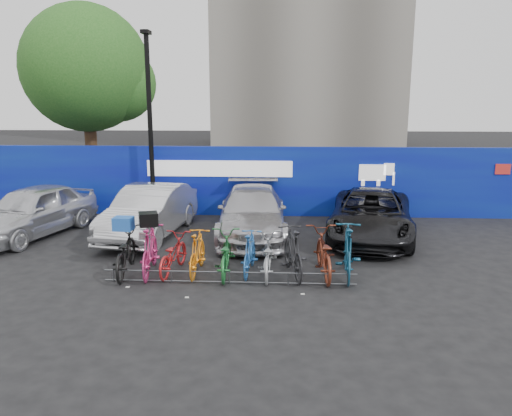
# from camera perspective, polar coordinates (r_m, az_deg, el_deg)

# --- Properties ---
(ground) EXTENTS (100.00, 100.00, 0.00)m
(ground) POSITION_cam_1_polar(r_m,az_deg,el_deg) (11.75, -2.75, -7.62)
(ground) COLOR black
(ground) RESTS_ON ground
(hoarding) EXTENTS (22.00, 0.18, 2.40)m
(hoarding) POSITION_cam_1_polar(r_m,az_deg,el_deg) (17.24, -0.82, 3.08)
(hoarding) COLOR #0B0B9B
(hoarding) RESTS_ON ground
(tree) EXTENTS (5.40, 5.20, 7.80)m
(tree) POSITION_cam_1_polar(r_m,az_deg,el_deg) (22.48, -18.25, 14.58)
(tree) COLOR #382314
(tree) RESTS_ON ground
(lamppost) EXTENTS (0.25, 0.50, 6.11)m
(lamppost) POSITION_cam_1_polar(r_m,az_deg,el_deg) (16.95, -12.02, 9.68)
(lamppost) COLOR black
(lamppost) RESTS_ON ground
(bike_rack) EXTENTS (5.60, 0.03, 0.30)m
(bike_rack) POSITION_cam_1_polar(r_m,az_deg,el_deg) (11.14, -3.06, -7.90)
(bike_rack) COLOR #595B60
(bike_rack) RESTS_ON ground
(car_0) EXTENTS (2.92, 4.75, 1.51)m
(car_0) POSITION_cam_1_polar(r_m,az_deg,el_deg) (16.20, -24.20, -0.28)
(car_0) COLOR silver
(car_0) RESTS_ON ground
(car_1) EXTENTS (2.15, 4.67, 1.48)m
(car_1) POSITION_cam_1_polar(r_m,az_deg,el_deg) (15.07, -12.07, -0.39)
(car_1) COLOR silver
(car_1) RESTS_ON ground
(car_2) EXTENTS (2.19, 4.95, 1.41)m
(car_2) POSITION_cam_1_polar(r_m,az_deg,el_deg) (14.79, -0.44, -0.50)
(car_2) COLOR #B3B2B7
(car_2) RESTS_ON ground
(car_3) EXTENTS (3.17, 5.32, 1.38)m
(car_3) POSITION_cam_1_polar(r_m,az_deg,el_deg) (14.91, 13.01, -0.78)
(car_3) COLOR black
(car_3) RESTS_ON ground
(bike_0) EXTENTS (0.91, 2.07, 1.05)m
(bike_0) POSITION_cam_1_polar(r_m,az_deg,el_deg) (12.05, -14.73, -4.87)
(bike_0) COLOR black
(bike_0) RESTS_ON ground
(bike_1) EXTENTS (0.73, 1.98, 1.16)m
(bike_1) POSITION_cam_1_polar(r_m,az_deg,el_deg) (11.88, -12.04, -4.71)
(bike_1) COLOR #C72C6E
(bike_1) RESTS_ON ground
(bike_2) EXTENTS (0.83, 1.79, 0.90)m
(bike_2) POSITION_cam_1_polar(r_m,az_deg,el_deg) (11.90, -9.50, -5.22)
(bike_2) COLOR red
(bike_2) RESTS_ON ground
(bike_3) EXTENTS (0.53, 1.72, 1.03)m
(bike_3) POSITION_cam_1_polar(r_m,az_deg,el_deg) (11.73, -6.73, -5.09)
(bike_3) COLOR orange
(bike_3) RESTS_ON ground
(bike_4) EXTENTS (0.74, 1.91, 0.99)m
(bike_4) POSITION_cam_1_polar(r_m,az_deg,el_deg) (11.62, -3.58, -5.29)
(bike_4) COLOR #1E6A2E
(bike_4) RESTS_ON ground
(bike_5) EXTENTS (0.61, 1.70, 1.00)m
(bike_5) POSITION_cam_1_polar(r_m,az_deg,el_deg) (11.68, -0.73, -5.13)
(bike_5) COLOR #2865B4
(bike_5) RESTS_ON ground
(bike_6) EXTENTS (0.65, 1.82, 0.96)m
(bike_6) POSITION_cam_1_polar(r_m,az_deg,el_deg) (11.55, 1.24, -5.47)
(bike_6) COLOR #9EA2A5
(bike_6) RESTS_ON ground
(bike_7) EXTENTS (0.88, 1.99, 1.15)m
(bike_7) POSITION_cam_1_polar(r_m,az_deg,el_deg) (11.53, 4.25, -5.01)
(bike_7) COLOR #232326
(bike_7) RESTS_ON ground
(bike_8) EXTENTS (0.83, 2.09, 1.08)m
(bike_8) POSITION_cam_1_polar(r_m,az_deg,el_deg) (11.63, 7.70, -5.14)
(bike_8) COLOR maroon
(bike_8) RESTS_ON ground
(bike_9) EXTENTS (0.76, 2.08, 1.22)m
(bike_9) POSITION_cam_1_polar(r_m,az_deg,el_deg) (11.62, 10.46, -4.87)
(bike_9) COLOR navy
(bike_9) RESTS_ON ground
(cargo_crate) EXTENTS (0.45, 0.35, 0.31)m
(cargo_crate) POSITION_cam_1_polar(r_m,az_deg,el_deg) (11.87, -14.92, -1.73)
(cargo_crate) COLOR blue
(cargo_crate) RESTS_ON bike_0
(cargo_topcase) EXTENTS (0.52, 0.49, 0.31)m
(cargo_topcase) POSITION_cam_1_polar(r_m,az_deg,el_deg) (11.68, -12.20, -1.26)
(cargo_topcase) COLOR black
(cargo_topcase) RESTS_ON bike_1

